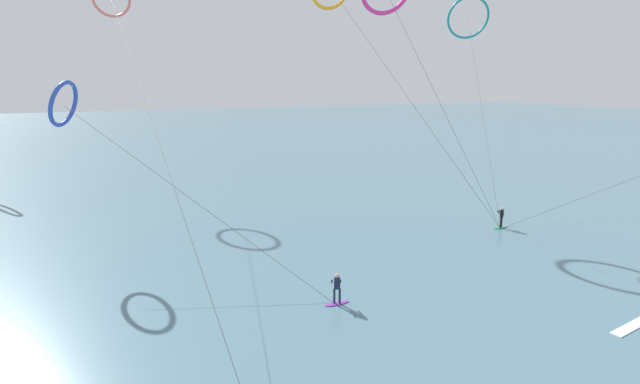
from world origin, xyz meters
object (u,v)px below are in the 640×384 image
at_px(surfer_violet, 337,291).
at_px(surfer_emerald, 501,219).
at_px(kite_teal, 468,18).
at_px(kite_cobalt, 64,104).

xyz_separation_m(surfer_violet, surfer_emerald, (17.71, 6.18, 0.00)).
relative_size(surfer_emerald, kite_teal, 0.08).
bearing_deg(surfer_violet, kite_teal, 65.62).
height_order(surfer_violet, surfer_emerald, same).
distance_m(surfer_violet, kite_teal, 43.46).
xyz_separation_m(surfer_violet, kite_cobalt, (-12.49, 15.63, 9.15)).
relative_size(surfer_violet, kite_cobalt, 0.10).
relative_size(surfer_violet, kite_teal, 0.08).
bearing_deg(kite_cobalt, kite_teal, 128.31).
relative_size(surfer_violet, surfer_emerald, 1.00).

